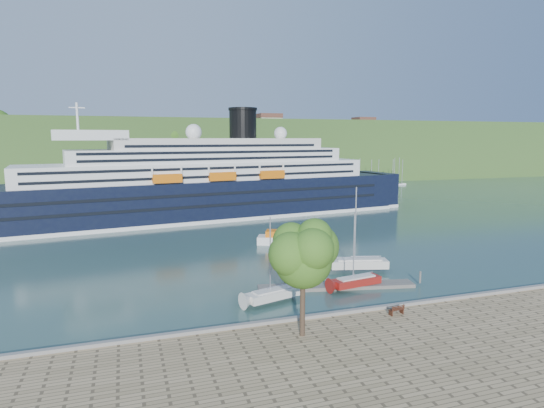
% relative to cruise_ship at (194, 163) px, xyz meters
% --- Properties ---
extents(ground, '(400.00, 400.00, 0.00)m').
position_rel_cruise_ship_xyz_m(ground, '(4.64, -59.85, -11.81)').
color(ground, '#294948').
rests_on(ground, ground).
extents(far_hillside, '(400.00, 50.00, 24.00)m').
position_rel_cruise_ship_xyz_m(far_hillside, '(4.64, 85.15, 0.19)').
color(far_hillside, '#2F5020').
rests_on(far_hillside, ground).
extents(quay_coping, '(220.00, 0.50, 0.30)m').
position_rel_cruise_ship_xyz_m(quay_coping, '(4.64, -60.05, -10.66)').
color(quay_coping, slate).
rests_on(quay_coping, promenade).
extents(cruise_ship, '(106.27, 29.53, 23.62)m').
position_rel_cruise_ship_xyz_m(cruise_ship, '(0.00, 0.00, 0.00)').
color(cruise_ship, black).
rests_on(cruise_ship, ground).
extents(park_bench, '(1.60, 0.83, 0.98)m').
position_rel_cruise_ship_xyz_m(park_bench, '(8.90, -61.69, -10.32)').
color(park_bench, '#3F1D12').
rests_on(park_bench, promenade).
extents(promenade_tree, '(6.31, 6.31, 10.45)m').
position_rel_cruise_ship_xyz_m(promenade_tree, '(-0.94, -63.15, -5.58)').
color(promenade_tree, '#2A5C18').
rests_on(promenade_tree, promenade).
extents(floating_pontoon, '(18.07, 5.75, 0.40)m').
position_rel_cruise_ship_xyz_m(floating_pontoon, '(8.36, -50.55, -11.61)').
color(floating_pontoon, gray).
rests_on(floating_pontoon, ground).
extents(sailboat_white_near, '(6.99, 3.69, 8.71)m').
position_rel_cruise_ship_xyz_m(sailboat_white_near, '(0.09, -52.72, -7.46)').
color(sailboat_white_near, silver).
rests_on(sailboat_white_near, ground).
extents(sailboat_red, '(6.75, 2.82, 8.46)m').
position_rel_cruise_ship_xyz_m(sailboat_red, '(10.36, -51.49, -7.58)').
color(sailboat_red, maroon).
rests_on(sailboat_red, ground).
extents(sailboat_white_far, '(8.39, 4.29, 10.44)m').
position_rel_cruise_ship_xyz_m(sailboat_white_far, '(13.89, -45.67, -6.59)').
color(sailboat_white_far, silver).
rests_on(sailboat_white_far, ground).
extents(tender_launch, '(8.53, 5.89, 2.24)m').
position_rel_cruise_ship_xyz_m(tender_launch, '(9.72, -28.17, -10.69)').
color(tender_launch, orange).
rests_on(tender_launch, ground).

